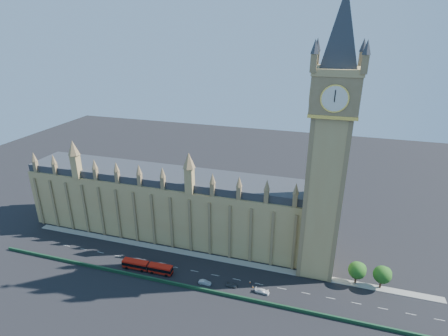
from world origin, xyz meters
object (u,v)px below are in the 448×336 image
(red_bus, at_px, (147,267))
(car_grey, at_px, (232,285))
(car_silver, at_px, (205,282))
(car_white, at_px, (262,291))

(red_bus, bearing_deg, car_grey, -0.08)
(car_grey, bearing_deg, car_silver, 100.93)
(car_grey, height_order, car_white, car_white)
(car_white, bearing_deg, car_grey, 91.26)
(red_bus, bearing_deg, car_white, -0.37)
(red_bus, xyz_separation_m, car_grey, (31.83, 0.61, -1.09))
(car_white, bearing_deg, red_bus, 92.14)
(car_grey, distance_m, car_white, 10.65)
(red_bus, xyz_separation_m, car_white, (42.48, 0.60, -1.02))
(red_bus, height_order, car_silver, red_bus)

